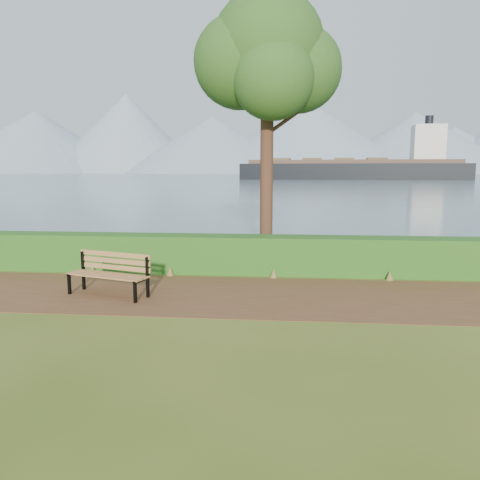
# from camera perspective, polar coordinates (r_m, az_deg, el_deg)

# --- Properties ---
(ground) EXTENTS (140.00, 140.00, 0.00)m
(ground) POSITION_cam_1_polar(r_m,az_deg,el_deg) (10.22, -5.23, -7.05)
(ground) COLOR #415518
(ground) RESTS_ON ground
(path) EXTENTS (40.00, 3.40, 0.01)m
(path) POSITION_cam_1_polar(r_m,az_deg,el_deg) (10.50, -4.93, -6.59)
(path) COLOR brown
(path) RESTS_ON ground
(hedge) EXTENTS (32.00, 0.85, 1.00)m
(hedge) POSITION_cam_1_polar(r_m,az_deg,el_deg) (12.61, -3.10, -1.70)
(hedge) COLOR #174C15
(hedge) RESTS_ON ground
(water) EXTENTS (700.00, 510.00, 0.00)m
(water) POSITION_cam_1_polar(r_m,az_deg,el_deg) (269.69, 5.04, 7.94)
(water) COLOR #425B6A
(water) RESTS_ON ground
(mountains) EXTENTS (585.00, 190.00, 70.00)m
(mountains) POSITION_cam_1_polar(r_m,az_deg,el_deg) (416.62, 3.94, 11.97)
(mountains) COLOR #7C8FA6
(mountains) RESTS_ON ground
(bench) EXTENTS (1.95, 1.09, 0.94)m
(bench) POSITION_cam_1_polar(r_m,az_deg,el_deg) (10.67, -15.53, -3.67)
(bench) COLOR black
(bench) RESTS_ON ground
(tree) EXTENTS (4.07, 3.38, 7.86)m
(tree) POSITION_cam_1_polar(r_m,az_deg,el_deg) (13.76, 3.33, 21.55)
(tree) COLOR #381F17
(tree) RESTS_ON ground
(cargo_ship) EXTENTS (62.66, 15.58, 18.83)m
(cargo_ship) POSITION_cam_1_polar(r_m,az_deg,el_deg) (135.88, 14.38, 8.32)
(cargo_ship) COLOR black
(cargo_ship) RESTS_ON ground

